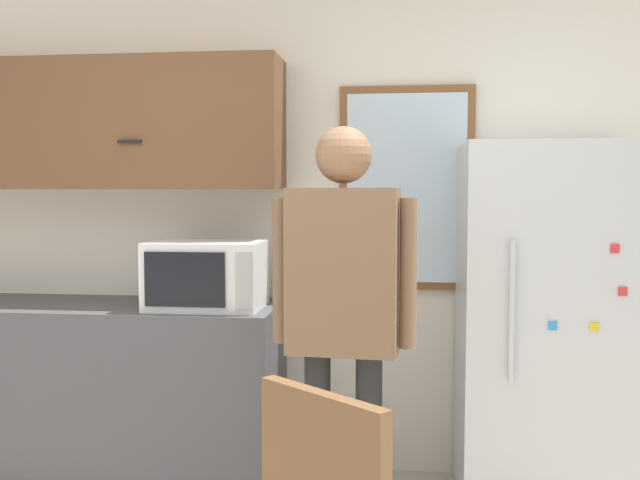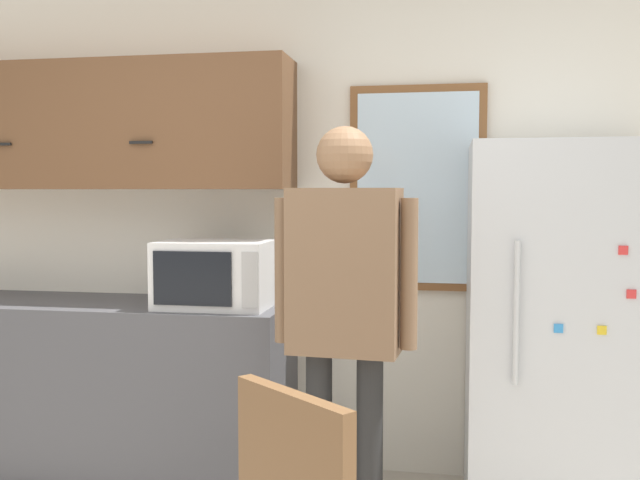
{
  "view_description": "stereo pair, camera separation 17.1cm",
  "coord_description": "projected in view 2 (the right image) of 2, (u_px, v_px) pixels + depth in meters",
  "views": [
    {
      "loc": [
        0.64,
        -1.67,
        1.49
      ],
      "look_at": [
        0.31,
        1.14,
        1.3
      ],
      "focal_mm": 40.0,
      "sensor_mm": 36.0,
      "label": 1
    },
    {
      "loc": [
        0.81,
        -1.64,
        1.49
      ],
      "look_at": [
        0.31,
        1.14,
        1.3
      ],
      "focal_mm": 40.0,
      "sensor_mm": 36.0,
      "label": 2
    }
  ],
  "objects": [
    {
      "name": "upper_cabinets",
      "position": [
        87.0,
        127.0,
        3.79
      ],
      "size": [
        2.22,
        0.36,
        0.66
      ],
      "color": "brown"
    },
    {
      "name": "person",
      "position": [
        344.0,
        292.0,
        2.93
      ],
      "size": [
        0.6,
        0.26,
        1.75
      ],
      "rotation": [
        0.0,
        0.0,
        -0.08
      ],
      "color": "black",
      "rests_on": "ground_plane"
    },
    {
      "name": "microwave",
      "position": [
        216.0,
        274.0,
        3.52
      ],
      "size": [
        0.55,
        0.4,
        0.33
      ],
      "color": "white",
      "rests_on": "counter"
    },
    {
      "name": "counter",
      "position": [
        80.0,
        387.0,
        3.75
      ],
      "size": [
        2.22,
        0.61,
        0.92
      ],
      "color": "#4C4C51",
      "rests_on": "ground_plane"
    },
    {
      "name": "refrigerator",
      "position": [
        559.0,
        331.0,
        3.25
      ],
      "size": [
        0.82,
        0.72,
        1.71
      ],
      "color": "silver",
      "rests_on": "ground_plane"
    },
    {
      "name": "back_wall",
      "position": [
        296.0,
        217.0,
        3.82
      ],
      "size": [
        6.0,
        0.06,
        2.7
      ],
      "color": "silver",
      "rests_on": "ground_plane"
    },
    {
      "name": "window",
      "position": [
        417.0,
        188.0,
        3.66
      ],
      "size": [
        0.69,
        0.05,
        1.05
      ],
      "color": "brown"
    }
  ]
}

